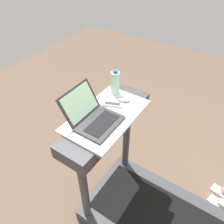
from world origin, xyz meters
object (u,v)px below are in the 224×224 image
at_px(water_bottle, 115,83).
at_px(tv_remote, 113,104).
at_px(treadmill_base, 162,214).
at_px(sneaker_left, 224,206).
at_px(laptop, 93,117).
at_px(computer_mouse, 124,99).

xyz_separation_m(water_bottle, tv_remote, (-0.15, -0.08, -0.09)).
xyz_separation_m(treadmill_base, sneaker_left, (0.51, -0.48, -0.16)).
xyz_separation_m(laptop, tv_remote, (0.23, -0.01, -0.04)).
relative_size(water_bottle, tv_remote, 1.33).
distance_m(treadmill_base, computer_mouse, 1.12).
bearing_deg(treadmill_base, laptop, 100.20).
xyz_separation_m(laptop, water_bottle, (0.38, 0.06, 0.06)).
bearing_deg(laptop, sneaker_left, -57.41).
relative_size(laptop, tv_remote, 2.12).
bearing_deg(tv_remote, laptop, 176.87).
bearing_deg(sneaker_left, laptop, 119.43).
height_order(treadmill_base, water_bottle, water_bottle).
relative_size(treadmill_base, laptop, 4.68).
distance_m(treadmill_base, water_bottle, 1.26).
bearing_deg(laptop, computer_mouse, -6.93).
relative_size(laptop, sneaker_left, 1.26).
distance_m(computer_mouse, tv_remote, 0.11).
distance_m(laptop, water_bottle, 0.39).
distance_m(laptop, tv_remote, 0.23).
bearing_deg(water_bottle, laptop, -170.63).
height_order(computer_mouse, tv_remote, computer_mouse).
height_order(laptop, sneaker_left, laptop).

